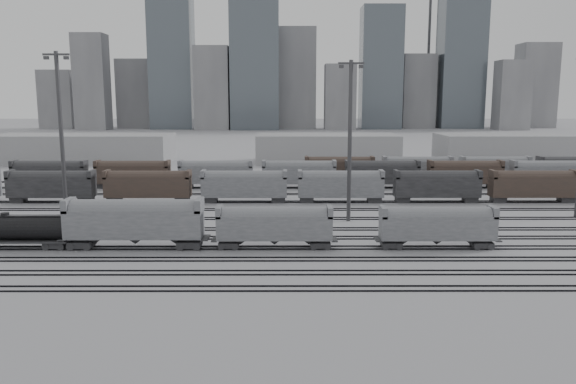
{
  "coord_description": "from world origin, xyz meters",
  "views": [
    {
      "loc": [
        -1.53,
        -65.7,
        18.13
      ],
      "look_at": [
        -1.32,
        18.96,
        4.0
      ],
      "focal_mm": 35.0,
      "sensor_mm": 36.0,
      "label": 1
    }
  ],
  "objects_px": {
    "hopper_car_b": "(274,223)",
    "hopper_car_c": "(437,224)",
    "tank_car_b": "(6,229)",
    "hopper_car_a": "(134,219)",
    "light_mast_c": "(350,137)"
  },
  "relations": [
    {
      "from": "hopper_car_a",
      "to": "hopper_car_b",
      "type": "distance_m",
      "value": 17.04
    },
    {
      "from": "tank_car_b",
      "to": "light_mast_c",
      "type": "distance_m",
      "value": 47.24
    },
    {
      "from": "hopper_car_b",
      "to": "light_mast_c",
      "type": "xyz_separation_m",
      "value": [
        10.75,
        15.52,
        9.41
      ]
    },
    {
      "from": "hopper_car_b",
      "to": "hopper_car_c",
      "type": "relative_size",
      "value": 1.01
    },
    {
      "from": "hopper_car_a",
      "to": "tank_car_b",
      "type": "bearing_deg",
      "value": 180.0
    },
    {
      "from": "hopper_car_a",
      "to": "light_mast_c",
      "type": "height_order",
      "value": "light_mast_c"
    },
    {
      "from": "hopper_car_a",
      "to": "hopper_car_b",
      "type": "relative_size",
      "value": 1.18
    },
    {
      "from": "tank_car_b",
      "to": "hopper_car_a",
      "type": "relative_size",
      "value": 1.04
    },
    {
      "from": "hopper_car_a",
      "to": "hopper_car_c",
      "type": "relative_size",
      "value": 1.19
    },
    {
      "from": "hopper_car_b",
      "to": "light_mast_c",
      "type": "relative_size",
      "value": 0.6
    },
    {
      "from": "tank_car_b",
      "to": "hopper_car_b",
      "type": "distance_m",
      "value": 32.73
    },
    {
      "from": "hopper_car_b",
      "to": "light_mast_c",
      "type": "height_order",
      "value": "light_mast_c"
    },
    {
      "from": "tank_car_b",
      "to": "light_mast_c",
      "type": "xyz_separation_m",
      "value": [
        43.47,
        15.52,
        10.05
      ]
    },
    {
      "from": "light_mast_c",
      "to": "hopper_car_b",
      "type": "bearing_deg",
      "value": -124.71
    },
    {
      "from": "hopper_car_b",
      "to": "hopper_car_c",
      "type": "bearing_deg",
      "value": 0.0
    }
  ]
}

